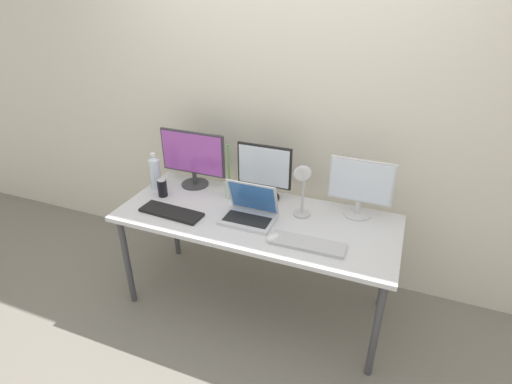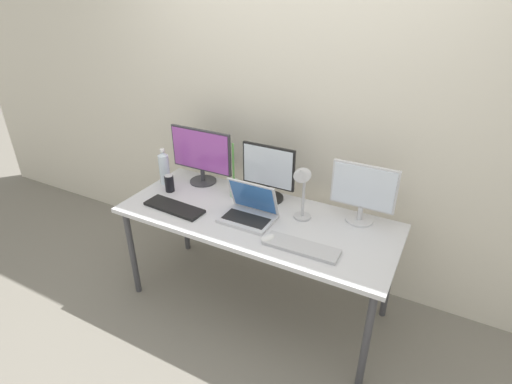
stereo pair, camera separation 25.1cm
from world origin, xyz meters
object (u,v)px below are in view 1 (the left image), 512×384
Objects in this scene: keyboard_aux at (171,212)px; mouse_by_keyboard at (273,237)px; monitor_center at (264,172)px; keyboard_main at (307,244)px; laptop_silver at (250,211)px; monitor_left at (193,157)px; monitor_right at (361,186)px; water_bottle at (155,172)px; bamboo_vase at (229,187)px; desk_lamp at (302,181)px; work_desk at (256,224)px; soda_can_near_keyboard at (162,188)px.

keyboard_aux is 0.72m from mouse_by_keyboard.
monitor_center is 0.64m from keyboard_main.
laptop_silver is at bearing -87.70° from monitor_center.
monitor_left is 1.20m from monitor_right.
bamboo_vase is at bearing 6.58° from water_bottle.
desk_lamp reaches higher than monitor_center.
laptop_silver is at bearing 159.17° from keyboard_main.
keyboard_aux is (-0.49, -0.42, -0.19)m from monitor_center.
water_bottle is (-0.30, 0.28, 0.12)m from keyboard_aux.
monitor_right is at bearing 0.37° from monitor_left.
monitor_center is (-0.04, 0.25, 0.26)m from work_desk.
bamboo_vase reaches higher than monitor_right.
laptop_silver is (0.56, -0.29, -0.17)m from monitor_left.
monitor_center is 0.36m from desk_lamp.
work_desk is 0.73m from soda_can_near_keyboard.
water_bottle reaches higher than laptop_silver.
laptop_silver is (-0.03, -0.04, 0.12)m from work_desk.
monitor_left is at bearing 152.73° from laptop_silver.
soda_can_near_keyboard reaches higher than keyboard_aux.
water_bottle is 2.18× the size of soda_can_near_keyboard.
water_bottle is at bearing 178.79° from desk_lamp.
monitor_left is at bearing 61.71° from soda_can_near_keyboard.
laptop_silver is 0.82m from water_bottle.
desk_lamp reaches higher than soda_can_near_keyboard.
work_desk is at bearing 153.34° from keyboard_main.
desk_lamp reaches higher than bamboo_vase.
keyboard_aux is 0.44m from bamboo_vase.
mouse_by_keyboard is at bearing -17.18° from water_bottle.
work_desk is 18.84× the size of mouse_by_keyboard.
monitor_center is 0.65m from monitor_right.
water_bottle reaches higher than keyboard_main.
monitor_center is at bearing 43.69° from keyboard_aux.
monitor_left is 0.66m from laptop_silver.
keyboard_main and keyboard_aux have the same top height.
work_desk is 0.86m from water_bottle.
soda_can_near_keyboard is (0.11, -0.09, -0.06)m from water_bottle.
monitor_center is 3.15× the size of soda_can_near_keyboard.
work_desk is 0.13m from laptop_silver.
soda_can_near_keyboard is (-0.72, 0.02, 0.12)m from work_desk.
bamboo_vase is (0.56, 0.06, -0.04)m from water_bottle.
keyboard_aux is 3.40× the size of soda_can_near_keyboard.
soda_can_near_keyboard is at bearing 137.79° from keyboard_aux.
monitor_center reaches higher than laptop_silver.
desk_lamp is (0.80, 0.26, 0.26)m from keyboard_aux.
keyboard_aux is 1.07× the size of desk_lamp.
monitor_left is 0.48m from keyboard_aux.
keyboard_aux is 0.88m from desk_lamp.
monitor_left is 1.26× the size of bamboo_vase.
bamboo_vase is (-0.87, -0.09, -0.13)m from monitor_right.
work_desk is 0.56m from keyboard_aux.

